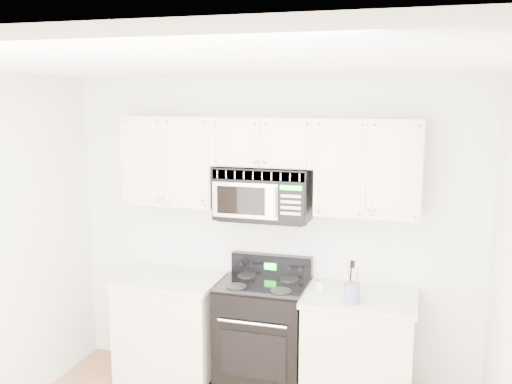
% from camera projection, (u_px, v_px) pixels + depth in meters
% --- Properties ---
extents(room, '(3.51, 3.51, 2.61)m').
position_uv_depth(room, '(191.00, 302.00, 3.19)').
color(room, brown).
rests_on(room, ground).
extents(base_cabinet_left, '(0.86, 0.65, 0.92)m').
position_uv_depth(base_cabinet_left, '(172.00, 331.00, 4.92)').
color(base_cabinet_left, beige).
rests_on(base_cabinet_left, ground).
extents(base_cabinet_right, '(0.86, 0.65, 0.92)m').
position_uv_depth(base_cabinet_right, '(358.00, 355.00, 4.48)').
color(base_cabinet_right, beige).
rests_on(base_cabinet_right, ground).
extents(range, '(0.70, 0.64, 1.10)m').
position_uv_depth(range, '(263.00, 335.00, 4.70)').
color(range, black).
rests_on(range, ground).
extents(upper_cabinets, '(2.44, 0.37, 0.75)m').
position_uv_depth(upper_cabinets, '(266.00, 159.00, 4.58)').
color(upper_cabinets, beige).
rests_on(upper_cabinets, ground).
extents(microwave, '(0.76, 0.43, 0.42)m').
position_uv_depth(microwave, '(264.00, 193.00, 4.60)').
color(microwave, black).
rests_on(microwave, ground).
extents(utensil_crock, '(0.12, 0.12, 0.33)m').
position_uv_depth(utensil_crock, '(352.00, 292.00, 4.21)').
color(utensil_crock, slate).
rests_on(utensil_crock, base_cabinet_right).
extents(shaker_salt, '(0.04, 0.04, 0.10)m').
position_uv_depth(shaker_salt, '(321.00, 285.00, 4.48)').
color(shaker_salt, silver).
rests_on(shaker_salt, base_cabinet_right).
extents(shaker_pepper, '(0.04, 0.04, 0.10)m').
position_uv_depth(shaker_pepper, '(320.00, 284.00, 4.49)').
color(shaker_pepper, silver).
rests_on(shaker_pepper, base_cabinet_right).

